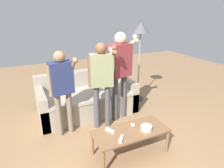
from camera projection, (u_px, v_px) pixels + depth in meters
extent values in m
plane|color=#93704C|center=(119.00, 152.00, 2.95)|extent=(12.00, 12.00, 0.00)
cube|color=#9E9384|center=(87.00, 103.00, 4.05)|extent=(1.90, 0.93, 0.40)
cube|color=#AA9F8F|center=(88.00, 94.00, 3.91)|extent=(1.62, 0.81, 0.06)
cube|color=#9E9384|center=(81.00, 79.00, 4.23)|extent=(1.90, 0.18, 0.39)
cube|color=#9E9384|center=(42.00, 107.00, 3.66)|extent=(0.14, 0.93, 0.62)
cube|color=#9E9384|center=(125.00, 91.00, 4.36)|extent=(0.14, 0.93, 0.62)
cube|color=brown|center=(131.00, 131.00, 2.81)|extent=(1.08, 0.47, 0.03)
cylinder|color=brown|center=(103.00, 162.00, 2.50)|extent=(0.04, 0.04, 0.36)
cylinder|color=brown|center=(167.00, 141.00, 2.90)|extent=(0.04, 0.04, 0.36)
cylinder|color=brown|center=(92.00, 144.00, 2.84)|extent=(0.04, 0.04, 0.36)
cylinder|color=brown|center=(151.00, 127.00, 3.25)|extent=(0.04, 0.04, 0.36)
cylinder|color=beige|center=(146.00, 128.00, 2.82)|extent=(0.16, 0.16, 0.06)
ellipsoid|color=white|center=(133.00, 125.00, 2.90)|extent=(0.06, 0.09, 0.05)
cylinder|color=#4C4C51|center=(132.00, 123.00, 2.90)|extent=(0.02, 0.02, 0.01)
cylinder|color=#2D2D33|center=(137.00, 99.00, 4.72)|extent=(0.28, 0.28, 0.02)
cylinder|color=gray|center=(139.00, 67.00, 4.45)|extent=(0.03, 0.03, 1.52)
cone|color=#4C4C51|center=(141.00, 28.00, 4.15)|extent=(0.38, 0.38, 0.22)
cylinder|color=#756656|center=(59.00, 115.00, 3.23)|extent=(0.09, 0.09, 0.74)
cylinder|color=#756656|center=(70.00, 112.00, 3.33)|extent=(0.09, 0.09, 0.74)
cube|color=navy|center=(61.00, 78.00, 3.06)|extent=(0.37, 0.22, 0.51)
sphere|color=#936B4C|center=(59.00, 57.00, 2.94)|extent=(0.18, 0.18, 0.18)
cylinder|color=#936B4C|center=(50.00, 81.00, 2.98)|extent=(0.07, 0.07, 0.48)
cylinder|color=navy|center=(72.00, 70.00, 3.11)|extent=(0.07, 0.07, 0.24)
cylinder|color=#936B4C|center=(73.00, 64.00, 3.00)|extent=(0.08, 0.20, 0.23)
sphere|color=#936B4C|center=(75.00, 61.00, 2.89)|extent=(0.07, 0.07, 0.07)
cylinder|color=#47474C|center=(97.00, 107.00, 3.46)|extent=(0.10, 0.10, 0.79)
cylinder|color=#47474C|center=(108.00, 106.00, 3.49)|extent=(0.10, 0.10, 0.79)
cube|color=gray|center=(101.00, 70.00, 3.24)|extent=(0.41, 0.28, 0.54)
sphere|color=brown|center=(101.00, 48.00, 3.12)|extent=(0.19, 0.19, 0.19)
cylinder|color=brown|center=(90.00, 72.00, 3.22)|extent=(0.07, 0.07, 0.51)
cylinder|color=gray|center=(113.00, 63.00, 3.24)|extent=(0.07, 0.07, 0.26)
cylinder|color=brown|center=(113.00, 54.00, 3.13)|extent=(0.12, 0.26, 0.18)
sphere|color=brown|center=(114.00, 48.00, 3.03)|extent=(0.08, 0.08, 0.08)
cylinder|color=#47474C|center=(115.00, 99.00, 3.69)|extent=(0.11, 0.11, 0.86)
cylinder|color=#47474C|center=(124.00, 96.00, 3.82)|extent=(0.11, 0.11, 0.86)
cube|color=brown|center=(120.00, 60.00, 3.50)|extent=(0.45, 0.31, 0.59)
sphere|color=beige|center=(120.00, 38.00, 3.37)|extent=(0.20, 0.20, 0.20)
cylinder|color=beige|center=(111.00, 64.00, 3.39)|extent=(0.08, 0.08, 0.56)
cylinder|color=brown|center=(129.00, 53.00, 3.58)|extent=(0.08, 0.08, 0.28)
cylinder|color=beige|center=(132.00, 43.00, 3.47)|extent=(0.13, 0.28, 0.20)
sphere|color=beige|center=(135.00, 37.00, 3.38)|extent=(0.08, 0.08, 0.08)
cube|color=white|center=(121.00, 139.00, 2.60)|extent=(0.13, 0.13, 0.03)
cylinder|color=silver|center=(122.00, 136.00, 2.62)|extent=(0.01, 0.01, 0.00)
cube|color=silver|center=(121.00, 140.00, 2.55)|extent=(0.02, 0.02, 0.00)
cube|color=white|center=(110.00, 130.00, 2.78)|extent=(0.09, 0.15, 0.03)
cylinder|color=silver|center=(109.00, 129.00, 2.79)|extent=(0.01, 0.01, 0.00)
cube|color=silver|center=(112.00, 131.00, 2.74)|extent=(0.02, 0.02, 0.00)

